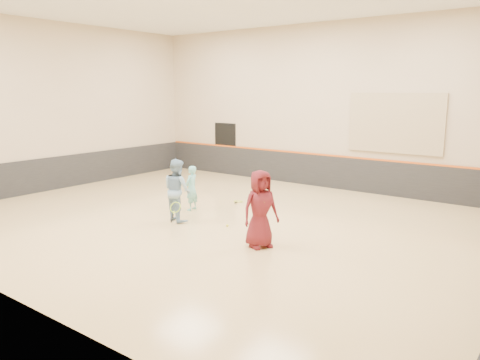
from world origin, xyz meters
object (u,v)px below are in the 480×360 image
Objects in this scene: girl at (192,188)px; young_man at (260,209)px; spare_racket at (238,200)px; instructor at (177,190)px.

girl is 3.91m from young_man.
young_man is 4.55m from spare_racket.
spare_racket is (0.03, 2.78, -0.82)m from instructor.
instructor is (0.47, -1.09, 0.19)m from girl.
spare_racket is (0.50, 1.68, -0.63)m from girl.
young_man is at bearing -173.24° from instructor.
young_man is (3.10, -0.47, 0.04)m from instructor.
instructor reaches higher than girl.
girl is 0.75× the size of young_man.
spare_racket is at bearing 70.28° from young_man.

